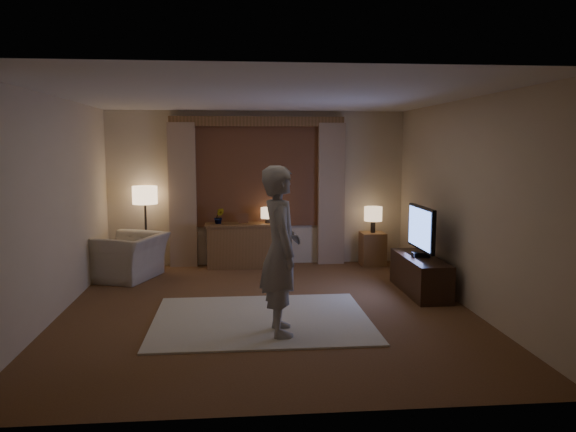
{
  "coord_description": "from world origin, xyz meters",
  "views": [
    {
      "loc": [
        -0.38,
        -6.75,
        2.02
      ],
      "look_at": [
        0.32,
        0.6,
        1.09
      ],
      "focal_mm": 35.0,
      "sensor_mm": 36.0,
      "label": 1
    }
  ],
  "objects": [
    {
      "name": "room",
      "position": [
        0.0,
        0.5,
        1.33
      ],
      "size": [
        5.04,
        5.54,
        2.64
      ],
      "color": "brown",
      "rests_on": "ground"
    },
    {
      "name": "sideboard",
      "position": [
        -0.25,
        2.5,
        0.35
      ],
      "size": [
        1.2,
        0.4,
        0.7
      ],
      "primitive_type": "cube",
      "color": "brown",
      "rests_on": "floor"
    },
    {
      "name": "person",
      "position": [
        0.09,
        -0.92,
        0.92
      ],
      "size": [
        0.48,
        0.68,
        1.8
      ],
      "primitive_type": "imported",
      "rotation": [
        0.0,
        0.0,
        1.64
      ],
      "color": "gray",
      "rests_on": "rug"
    },
    {
      "name": "tv_stand",
      "position": [
        2.15,
        0.62,
        0.25
      ],
      "size": [
        0.45,
        1.4,
        0.5
      ],
      "primitive_type": "cube",
      "color": "black",
      "rests_on": "floor"
    },
    {
      "name": "side_table",
      "position": [
        1.93,
        2.45,
        0.28
      ],
      "size": [
        0.4,
        0.4,
        0.56
      ],
      "primitive_type": "cube",
      "color": "brown",
      "rests_on": "floor"
    },
    {
      "name": "picture_frame",
      "position": [
        -0.25,
        2.5,
        0.8
      ],
      "size": [
        0.16,
        0.02,
        0.2
      ],
      "primitive_type": "cube",
      "color": "brown",
      "rests_on": "sideboard"
    },
    {
      "name": "plant",
      "position": [
        -0.65,
        2.5,
        0.85
      ],
      "size": [
        0.17,
        0.13,
        0.3
      ],
      "primitive_type": "imported",
      "color": "#999999",
      "rests_on": "sideboard"
    },
    {
      "name": "floor_lamp",
      "position": [
        -1.84,
        2.5,
        1.15
      ],
      "size": [
        0.4,
        0.4,
        1.37
      ],
      "color": "black",
      "rests_on": "floor"
    },
    {
      "name": "armchair",
      "position": [
        -2.01,
        1.84,
        0.34
      ],
      "size": [
        1.22,
        1.3,
        0.68
      ],
      "primitive_type": "imported",
      "rotation": [
        0.0,
        0.0,
        -1.93
      ],
      "color": "#C0B29E",
      "rests_on": "floor"
    },
    {
      "name": "tv",
      "position": [
        2.15,
        0.62,
        0.89
      ],
      "size": [
        0.24,
        0.97,
        0.7
      ],
      "color": "black",
      "rests_on": "tv_stand"
    },
    {
      "name": "table_lamp_sideboard",
      "position": [
        0.15,
        2.5,
        0.9
      ],
      "size": [
        0.22,
        0.22,
        0.3
      ],
      "color": "black",
      "rests_on": "sideboard"
    },
    {
      "name": "rug",
      "position": [
        -0.09,
        -0.42,
        0.01
      ],
      "size": [
        2.5,
        2.0,
        0.02
      ],
      "primitive_type": "cube",
      "color": "beige",
      "rests_on": "floor"
    },
    {
      "name": "table_lamp_side",
      "position": [
        1.93,
        2.45,
        0.87
      ],
      "size": [
        0.3,
        0.3,
        0.44
      ],
      "color": "black",
      "rests_on": "side_table"
    }
  ]
}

